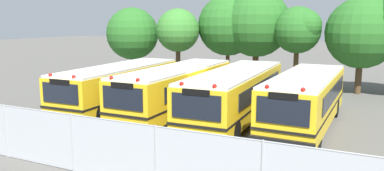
# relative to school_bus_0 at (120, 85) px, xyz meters

# --- Properties ---
(ground_plane) EXTENTS (160.00, 160.00, 0.00)m
(ground_plane) POSITION_rel_school_bus_0_xyz_m (5.22, 0.25, -1.35)
(ground_plane) COLOR #595651
(school_bus_0) EXTENTS (2.86, 9.76, 2.57)m
(school_bus_0) POSITION_rel_school_bus_0_xyz_m (0.00, 0.00, 0.00)
(school_bus_0) COLOR yellow
(school_bus_0) RESTS_ON ground_plane
(school_bus_1) EXTENTS (2.60, 10.04, 2.64)m
(school_bus_1) POSITION_rel_school_bus_0_xyz_m (3.58, 0.26, 0.04)
(school_bus_1) COLOR yellow
(school_bus_1) RESTS_ON ground_plane
(school_bus_2) EXTENTS (2.81, 10.38, 2.67)m
(school_bus_2) POSITION_rel_school_bus_0_xyz_m (6.96, 0.23, 0.05)
(school_bus_2) COLOR yellow
(school_bus_2) RESTS_ON ground_plane
(school_bus_3) EXTENTS (2.68, 9.31, 2.66)m
(school_bus_3) POSITION_rel_school_bus_0_xyz_m (10.37, 0.42, 0.05)
(school_bus_3) COLOR yellow
(school_bus_3) RESTS_ON ground_plane
(tree_0) EXTENTS (4.24, 4.24, 6.05)m
(tree_0) POSITION_rel_school_bus_0_xyz_m (-4.64, 8.48, 2.51)
(tree_0) COLOR #4C3823
(tree_0) RESTS_ON ground_plane
(tree_1) EXTENTS (3.37, 3.37, 5.93)m
(tree_1) POSITION_rel_school_bus_0_xyz_m (-0.69, 8.79, 2.95)
(tree_1) COLOR #4C3823
(tree_1) RESTS_ON ground_plane
(tree_2) EXTENTS (4.81, 4.81, 7.03)m
(tree_2) POSITION_rel_school_bus_0_xyz_m (2.59, 11.05, 3.26)
(tree_2) COLOR #4C3823
(tree_2) RESTS_ON ground_plane
(tree_3) EXTENTS (5.13, 5.13, 7.33)m
(tree_3) POSITION_rel_school_bus_0_xyz_m (4.85, 11.09, 3.41)
(tree_3) COLOR #4C3823
(tree_3) RESTS_ON ground_plane
(tree_4) EXTENTS (3.39, 3.35, 6.01)m
(tree_4) POSITION_rel_school_bus_0_xyz_m (8.24, 10.14, 3.03)
(tree_4) COLOR #4C3823
(tree_4) RESTS_ON ground_plane
(tree_5) EXTENTS (4.82, 4.82, 6.59)m
(tree_5) POSITION_rel_school_bus_0_xyz_m (12.26, 10.61, 2.79)
(tree_5) COLOR #4C3823
(tree_5) RESTS_ON ground_plane
(chainlink_fence) EXTENTS (16.11, 0.07, 1.99)m
(chainlink_fence) POSITION_rel_school_bus_0_xyz_m (5.86, -8.44, -0.32)
(chainlink_fence) COLOR #9EA0A3
(chainlink_fence) RESTS_ON ground_plane
(traffic_cone) EXTENTS (0.52, 0.52, 0.68)m
(traffic_cone) POSITION_rel_school_bus_0_xyz_m (3.00, -7.77, -1.01)
(traffic_cone) COLOR #EA5914
(traffic_cone) RESTS_ON ground_plane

